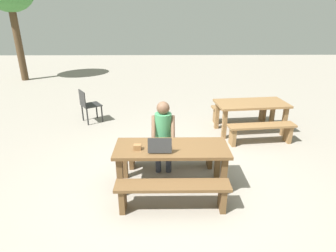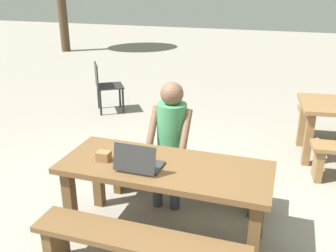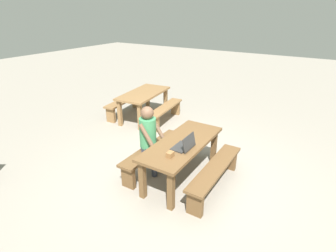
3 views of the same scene
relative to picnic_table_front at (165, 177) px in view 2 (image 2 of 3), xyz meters
name	(u,v)px [view 2 (image 2 of 3)]	position (x,y,z in m)	size (l,w,h in m)	color
ground_plane	(165,234)	(0.00, 0.00, -0.59)	(30.00, 30.00, 0.00)	gray
picnic_table_front	(165,177)	(0.00, 0.00, 0.00)	(1.78, 0.72, 0.70)	brown
bench_near	(139,249)	(0.00, -0.61, -0.27)	(1.62, 0.30, 0.43)	brown
bench_far	(184,172)	(0.00, 0.61, -0.27)	(1.62, 0.30, 0.43)	brown
laptop	(138,163)	(-0.18, -0.14, 0.17)	(0.35, 0.28, 0.24)	#2D2D2D
small_pouch	(104,156)	(-0.52, -0.08, 0.15)	(0.11, 0.09, 0.08)	olive
person_seated	(171,135)	(-0.13, 0.58, 0.14)	(0.40, 0.40, 1.25)	#333847
plastic_chair	(105,85)	(-2.04, 2.91, -0.12)	(0.61, 0.61, 0.85)	#262626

